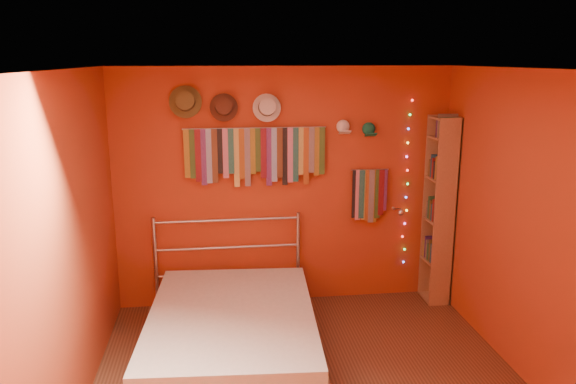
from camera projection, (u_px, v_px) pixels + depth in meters
name	position (u px, v px, depth m)	size (l,w,h in m)	color
back_wall	(284.00, 188.00, 5.87)	(3.50, 0.02, 2.50)	#AA341B
right_wall	(533.00, 231.00, 4.40)	(0.02, 3.50, 2.50)	#AA341B
left_wall	(69.00, 251.00, 3.96)	(0.02, 3.50, 2.50)	#AA341B
ceiling	(315.00, 69.00, 3.89)	(3.50, 3.50, 0.02)	white
tie_rack	(256.00, 153.00, 5.67)	(1.45, 0.03, 0.60)	#B2B2B7
small_tie_rack	(369.00, 194.00, 5.93)	(0.40, 0.03, 0.58)	#B2B2B7
fedora_olive	(185.00, 101.00, 5.43)	(0.32, 0.17, 0.32)	brown
fedora_brown	(224.00, 107.00, 5.50)	(0.28, 0.15, 0.27)	#4B271A
fedora_white	(267.00, 107.00, 5.55)	(0.28, 0.15, 0.28)	silver
cap_white	(343.00, 127.00, 5.74)	(0.16, 0.20, 0.16)	white
cap_green	(369.00, 129.00, 5.78)	(0.16, 0.20, 0.16)	#16654B
fairy_lights	(407.00, 184.00, 5.99)	(0.06, 0.02, 1.79)	#FF3333
reading_lamp	(400.00, 212.00, 5.86)	(0.07, 0.29, 0.08)	#B2B2B7
bookshelf	(443.00, 210.00, 5.92)	(0.25, 0.34, 2.00)	#8D5D3F
bed	(232.00, 332.00, 4.92)	(1.65, 2.12, 1.01)	#B2B2B7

